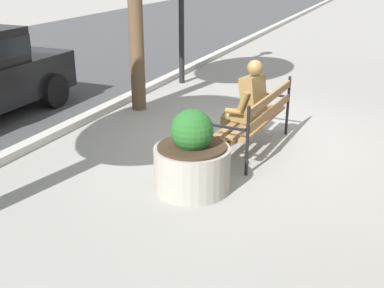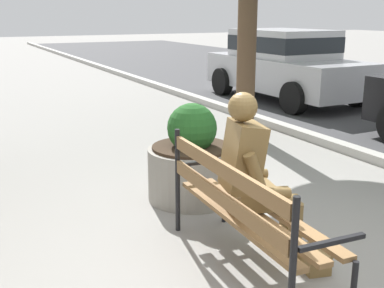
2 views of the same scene
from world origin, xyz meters
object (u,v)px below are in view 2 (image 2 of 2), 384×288
(bronze_statue_seated, at_px, (260,183))
(parked_car_silver, at_px, (285,63))
(concrete_planter, at_px, (192,163))
(park_bench, at_px, (242,205))

(bronze_statue_seated, relative_size, parked_car_silver, 0.33)
(concrete_planter, distance_m, parked_car_silver, 6.48)
(concrete_planter, bearing_deg, park_bench, -13.22)
(park_bench, xyz_separation_m, concrete_planter, (-1.55, 0.37, -0.15))
(park_bench, bearing_deg, parked_car_silver, 140.76)
(parked_car_silver, bearing_deg, bronze_statue_seated, -38.38)
(park_bench, height_order, concrete_planter, concrete_planter)
(park_bench, distance_m, concrete_planter, 1.60)
(bronze_statue_seated, relative_size, concrete_planter, 1.33)
(bronze_statue_seated, bearing_deg, parked_car_silver, 141.62)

